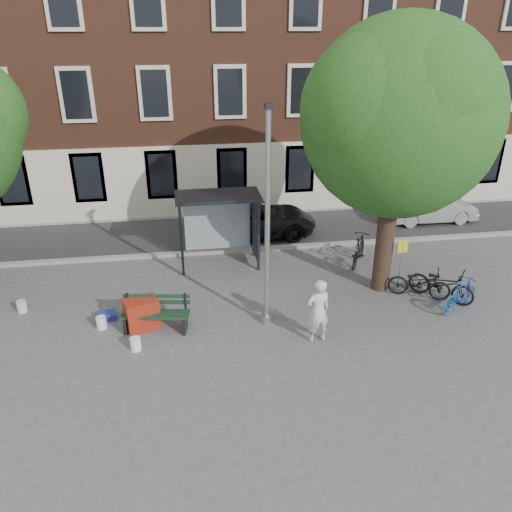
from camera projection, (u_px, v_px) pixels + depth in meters
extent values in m
plane|color=#4C4C4F|center=(266.00, 322.00, 14.38)|extent=(90.00, 90.00, 0.00)
cube|color=#28282B|center=(238.00, 231.00, 20.65)|extent=(40.00, 4.00, 0.01)
cube|color=gray|center=(244.00, 250.00, 18.84)|extent=(40.00, 0.25, 0.12)
cube|color=gray|center=(233.00, 214.00, 22.42)|extent=(40.00, 0.25, 0.12)
cube|color=brown|center=(220.00, 43.00, 23.05)|extent=(30.00, 8.00, 14.00)
cylinder|color=#9EA0A3|center=(267.00, 226.00, 13.11)|extent=(0.14, 0.14, 6.00)
cylinder|color=#9EA0A3|center=(266.00, 319.00, 14.33)|extent=(0.28, 0.28, 0.24)
cube|color=#1E2328|center=(269.00, 106.00, 11.82)|extent=(0.18, 0.35, 0.12)
cylinder|color=black|center=(385.00, 240.00, 15.55)|extent=(0.56, 0.56, 3.40)
sphere|color=#264D17|center=(399.00, 119.00, 13.98)|extent=(5.60, 5.60, 5.60)
sphere|color=#264D17|center=(426.00, 98.00, 14.25)|extent=(3.92, 3.92, 3.92)
sphere|color=#264D17|center=(377.00, 110.00, 13.48)|extent=(4.20, 4.20, 4.20)
sphere|color=#264D17|center=(424.00, 101.00, 12.95)|extent=(3.64, 3.64, 3.64)
cube|color=#1E2328|center=(181.00, 241.00, 16.58)|extent=(0.08, 0.08, 2.50)
cube|color=#1E2328|center=(259.00, 237.00, 16.94)|extent=(0.08, 0.08, 2.50)
cube|color=#1E2328|center=(181.00, 228.00, 17.66)|extent=(0.08, 0.08, 2.50)
cube|color=#1E2328|center=(253.00, 224.00, 18.01)|extent=(0.08, 0.08, 2.50)
cube|color=#1E2328|center=(218.00, 196.00, 16.74)|extent=(2.85, 1.45, 0.12)
cube|color=#8C999E|center=(217.00, 223.00, 17.78)|extent=(2.34, 0.04, 2.00)
cube|color=#1E2328|center=(256.00, 227.00, 17.42)|extent=(0.12, 1.14, 2.12)
cube|color=#D84C19|center=(258.00, 227.00, 17.43)|extent=(0.02, 0.90, 1.62)
imported|color=silver|center=(318.00, 311.00, 13.21)|extent=(0.75, 0.57, 1.84)
cube|color=#1E2328|center=(127.00, 322.00, 13.94)|extent=(0.18, 0.60, 0.48)
cube|color=#1E2328|center=(185.00, 323.00, 13.93)|extent=(0.18, 0.60, 0.48)
cube|color=#173320|center=(154.00, 318.00, 13.65)|extent=(1.88, 0.43, 0.04)
cube|color=#173320|center=(155.00, 314.00, 13.82)|extent=(1.88, 0.43, 0.04)
cube|color=#173320|center=(157.00, 311.00, 14.00)|extent=(1.88, 0.43, 0.04)
cube|color=#173320|center=(157.00, 302.00, 14.01)|extent=(1.87, 0.35, 0.11)
cube|color=#173320|center=(156.00, 296.00, 13.92)|extent=(1.87, 0.35, 0.11)
imported|color=black|center=(419.00, 283.00, 15.51)|extent=(1.99, 1.42, 0.99)
imported|color=navy|center=(460.00, 295.00, 14.83)|extent=(1.69, 1.22, 1.00)
imported|color=black|center=(441.00, 284.00, 15.39)|extent=(1.94, 1.91, 1.06)
imported|color=black|center=(359.00, 250.00, 17.64)|extent=(1.40, 1.85, 1.11)
imported|color=black|center=(256.00, 219.00, 20.11)|extent=(4.94, 2.43, 1.35)
imported|color=#93969A|center=(431.00, 208.00, 21.43)|extent=(3.85, 1.36, 1.27)
cube|color=maroon|center=(142.00, 314.00, 13.95)|extent=(1.05, 0.86, 0.90)
cube|color=navy|center=(107.00, 316.00, 14.52)|extent=(0.61, 0.49, 0.20)
cylinder|color=white|center=(136.00, 344.00, 13.11)|extent=(0.36, 0.36, 0.36)
cylinder|color=white|center=(101.00, 323.00, 14.04)|extent=(0.35, 0.35, 0.36)
cylinder|color=silver|center=(22.00, 306.00, 14.84)|extent=(0.30, 0.30, 0.36)
cylinder|color=#9EA0A3|center=(400.00, 268.00, 15.62)|extent=(0.04, 0.04, 1.76)
cube|color=#CFD717|center=(403.00, 246.00, 15.31)|extent=(0.31, 0.04, 0.41)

